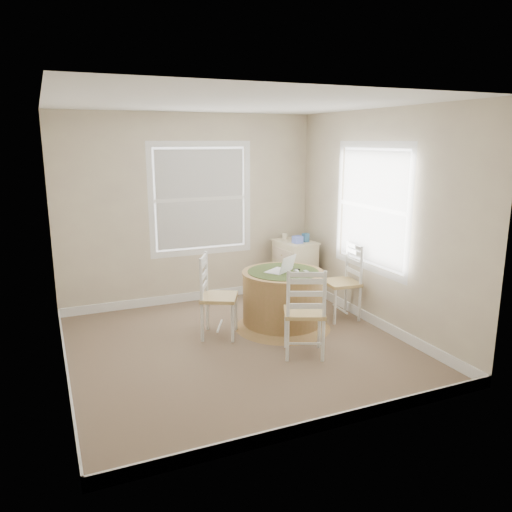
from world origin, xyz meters
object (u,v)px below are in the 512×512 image
chair_near (304,312)px  round_table (283,297)px  chair_left (219,297)px  corner_chest (295,269)px  chair_right (341,282)px  laptop (281,269)px

chair_near → round_table: bearing=-76.2°
chair_left → corner_chest: (1.51, 1.01, -0.06)m
round_table → chair_right: bearing=5.9°
chair_right → laptop: (-0.86, 0.00, 0.26)m
corner_chest → chair_left: bearing=-152.2°
round_table → corner_chest: bearing=62.0°
laptop → chair_left: bearing=-37.1°
chair_near → chair_right: same height
chair_left → chair_right: same height
chair_left → laptop: chair_left is taller
chair_right → laptop: size_ratio=2.35×
chair_right → round_table: bearing=-85.2°
corner_chest → chair_near: bearing=-120.8°
chair_near → laptop: size_ratio=2.35×
round_table → chair_near: (-0.15, -0.80, 0.09)m
round_table → chair_near: 0.82m
chair_right → chair_left: bearing=-86.7°
chair_near → laptop: 0.85m
round_table → chair_right: 0.83m
round_table → corner_chest: size_ratio=1.42×
round_table → chair_left: (-0.80, 0.05, 0.09)m
chair_left → chair_near: same height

